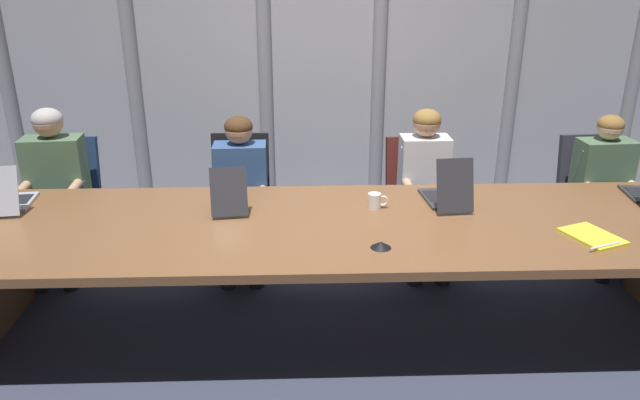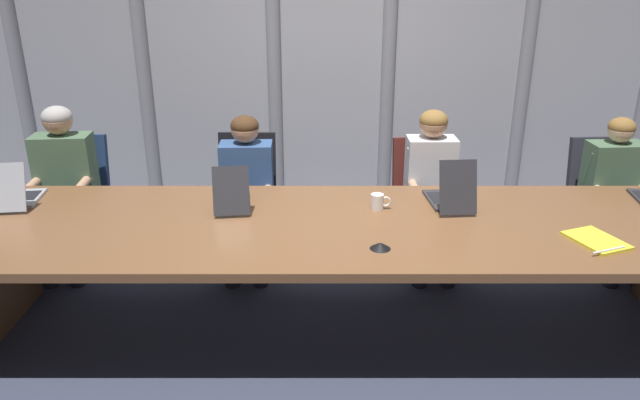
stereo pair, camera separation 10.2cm
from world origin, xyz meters
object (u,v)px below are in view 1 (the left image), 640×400
Objects in this scene: spiral_notepad at (593,237)px; person_left_end at (54,182)px; laptop_left_end at (7,199)px; laptop_center at (446,194)px; person_left_mid at (241,186)px; person_center at (426,181)px; office_chair_left_end at (68,218)px; person_right_mid at (608,183)px; conference_mic_middle at (381,245)px; office_chair_left_mid at (241,215)px; office_chair_right_mid at (590,212)px; office_chair_center at (418,214)px; laptop_left_mid at (229,199)px; coffee_mug_near at (375,201)px.

person_left_end is at bearing 139.10° from spiral_notepad.
laptop_center is at bearing -97.48° from laptop_left_end.
person_left_mid is 1.34m from person_center.
office_chair_left_end is 0.83× the size of person_right_mid.
conference_mic_middle is 0.30× the size of spiral_notepad.
person_left_end is at bearing -82.45° from office_chair_left_mid.
person_left_end is at bearing -91.55° from office_chair_right_mid.
office_chair_left_mid reaches higher than spiral_notepad.
spiral_notepad is at bearing -132.17° from laptop_center.
office_chair_right_mid is 4.01m from person_left_end.
person_center is at bearing -3.31° from office_chair_center.
office_chair_right_mid is at bearing 37.48° from conference_mic_middle.
office_chair_right_mid is (4.02, 0.77, -0.46)m from laptop_left_end.
laptop_left_mid is at bearing 85.80° from laptop_center.
person_left_end is 9.73× the size of coffee_mug_near.
person_left_end is 2.50m from conference_mic_middle.
office_chair_left_mid is (-1.35, 0.80, -0.46)m from laptop_center.
person_center is (2.66, -0.01, -0.02)m from person_left_end.
person_left_mid is 9.18× the size of coffee_mug_near.
office_chair_left_mid is at bearing 125.45° from spiral_notepad.
laptop_center is 1.23× the size of spiral_notepad.
laptop_center reaches higher than coffee_mug_near.
office_chair_left_mid is 1.34m from person_left_end.
person_right_mid is (0.01, -0.16, 0.29)m from office_chair_right_mid.
person_left_end reaches higher than person_right_mid.
laptop_center is at bearing 62.28° from person_left_mid.
person_left_mid is (-1.33, -0.16, 0.31)m from office_chair_center.
office_chair_right_mid is at bearing 91.54° from person_left_mid.
laptop_left_mid is at bearing -79.85° from person_right_mid.
office_chair_center is 1.34m from office_chair_right_mid.
laptop_left_mid reaches higher than conference_mic_middle.
spiral_notepad is at bearing 3.89° from conference_mic_middle.
office_chair_right_mid is 1.38m from person_center.
coffee_mug_near is 0.54m from conference_mic_middle.
person_right_mid is at bearing -83.49° from laptop_left_mid.
laptop_left_mid is at bearing 60.10° from office_chair_left_end.
office_chair_left_end is 2.61m from conference_mic_middle.
person_left_end reaches higher than office_chair_left_end.
person_left_mid is at bearing 84.92° from person_left_end.
office_chair_center is (2.65, -0.00, -0.01)m from office_chair_left_end.
laptop_center is 4.08× the size of conference_mic_middle.
person_left_mid is at bearing -7.41° from laptop_left_mid.
laptop_left_mid is at bearing -64.61° from person_center.
laptop_left_mid reaches higher than office_chair_left_mid.
office_chair_right_mid is at bearing 96.17° from person_center.
person_left_end reaches higher than laptop_left_mid.
office_chair_left_mid is (1.32, 0.77, -0.45)m from laptop_left_end.
laptop_center is at bearing 121.06° from spiral_notepad.
coffee_mug_near is at bearing -68.06° from office_chair_right_mid.
spiral_notepad is (0.67, -1.16, 0.09)m from person_center.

